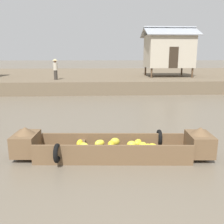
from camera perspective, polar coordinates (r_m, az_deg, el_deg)
The scene contains 5 objects.
ground_plane at distance 11.42m, azimuth -1.03°, elevation -1.60°, with size 300.00×300.00×0.00m, color #665B4C.
riverbank_strip at distance 27.92m, azimuth -2.47°, elevation 8.17°, with size 160.00×20.00×1.00m, color brown.
banana_boat at distance 7.07m, azimuth 0.38°, elevation -8.23°, with size 5.71×1.59×0.92m.
stilt_house_mid_left at distance 23.51m, azimuth 13.20°, elevation 13.92°, with size 4.75×3.67×4.46m.
vendor_person at distance 20.23m, azimuth -13.20°, elevation 10.03°, with size 0.44×0.44×1.66m.
Camera 1 is at (-0.45, -1.04, 2.90)m, focal length 38.83 mm.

